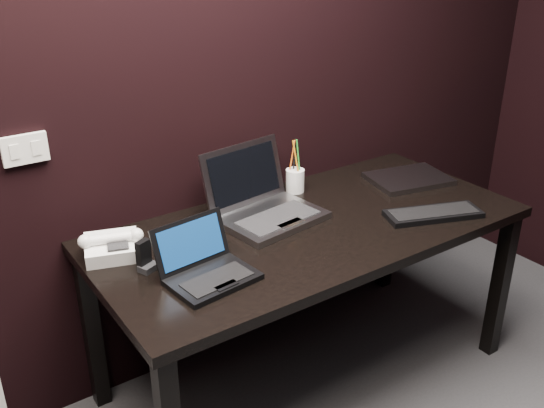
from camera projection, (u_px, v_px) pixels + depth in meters
wall_back at (186, 72)px, 2.27m from camera, size 4.00×0.00×4.00m
wall_switch at (25, 149)px, 2.02m from camera, size 0.15×0.02×0.10m
desk at (310, 241)px, 2.40m from camera, size 1.70×0.80×0.74m
netbook at (207, 268)px, 1.99m from camera, size 0.30×0.28×0.18m
silver_laptop at (265, 206)px, 2.39m from camera, size 0.43×0.40×0.27m
ext_keyboard at (433, 214)px, 2.42m from camera, size 0.41×0.26×0.02m
closed_laptop at (409, 179)px, 2.75m from camera, size 0.39×0.32×0.02m
desk_phone at (112, 246)px, 2.11m from camera, size 0.23×0.22×0.11m
mobile_phone at (145, 259)px, 2.03m from camera, size 0.07×0.07×0.11m
pen_cup at (295, 180)px, 2.63m from camera, size 0.08×0.08×0.24m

